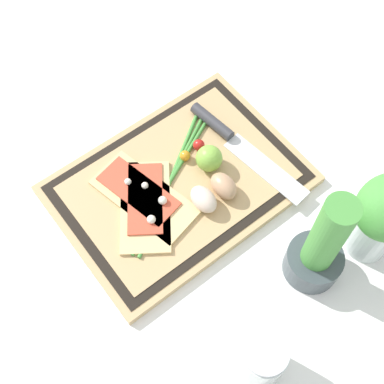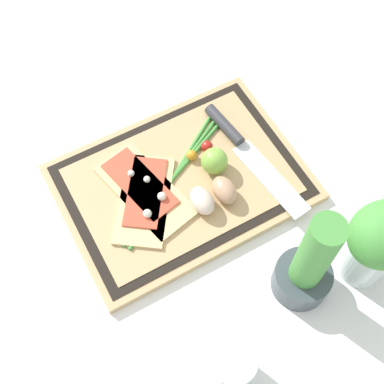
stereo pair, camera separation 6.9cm
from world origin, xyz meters
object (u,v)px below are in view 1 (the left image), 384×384
at_px(pizza_slice_near, 143,195).
at_px(knife, 229,136).
at_px(egg_pink, 204,199).
at_px(lime, 209,158).
at_px(sauce_jar, 261,360).
at_px(cherry_tomato_red, 199,145).
at_px(pizza_slice_far, 145,205).
at_px(herb_pot, 320,250).
at_px(cherry_tomato_yellow, 185,156).
at_px(egg_brown, 224,186).

bearing_deg(pizza_slice_near, knife, -178.92).
bearing_deg(egg_pink, lime, -135.43).
bearing_deg(knife, sauce_jar, 57.08).
relative_size(pizza_slice_near, cherry_tomato_red, 9.47).
bearing_deg(pizza_slice_far, lime, 178.73).
height_order(pizza_slice_near, herb_pot, herb_pot).
height_order(cherry_tomato_yellow, sauce_jar, sauce_jar).
relative_size(lime, cherry_tomato_red, 2.22).
bearing_deg(egg_brown, cherry_tomato_red, -102.25).
bearing_deg(herb_pot, pizza_slice_near, -61.59).
xyz_separation_m(pizza_slice_far, herb_pot, (-0.16, 0.27, 0.06)).
bearing_deg(egg_brown, pizza_slice_far, -25.61).
distance_m(cherry_tomato_red, herb_pot, 0.31).
distance_m(egg_brown, herb_pot, 0.21).
bearing_deg(pizza_slice_far, herb_pot, 121.23).
xyz_separation_m(knife, cherry_tomato_red, (0.06, -0.02, 0.00)).
distance_m(cherry_tomato_red, sauce_jar, 0.41).
xyz_separation_m(cherry_tomato_red, sauce_jar, (0.17, 0.37, 0.01)).
bearing_deg(cherry_tomato_red, egg_brown, 77.75).
distance_m(egg_brown, sauce_jar, 0.31).
bearing_deg(cherry_tomato_yellow, pizza_slice_near, 9.50).
distance_m(egg_brown, cherry_tomato_red, 0.10).
distance_m(knife, egg_brown, 0.12).
distance_m(cherry_tomato_yellow, herb_pot, 0.31).
height_order(pizza_slice_near, lime, lime).
relative_size(egg_brown, cherry_tomato_yellow, 2.87).
distance_m(cherry_tomato_yellow, sauce_jar, 0.40).
distance_m(pizza_slice_near, cherry_tomato_red, 0.15).
relative_size(cherry_tomato_yellow, herb_pot, 0.09).
xyz_separation_m(egg_pink, cherry_tomato_yellow, (-0.03, -0.10, -0.01)).
distance_m(egg_pink, cherry_tomato_yellow, 0.10).
bearing_deg(sauce_jar, knife, -122.92).
xyz_separation_m(pizza_slice_near, cherry_tomato_yellow, (-0.11, -0.02, 0.00)).
relative_size(egg_brown, sauce_jar, 0.54).
relative_size(egg_pink, sauce_jar, 0.54).
relative_size(lime, cherry_tomato_yellow, 2.47).
height_order(egg_pink, cherry_tomato_yellow, egg_pink).
height_order(cherry_tomato_red, sauce_jar, sauce_jar).
bearing_deg(pizza_slice_far, cherry_tomato_yellow, -162.93).
bearing_deg(sauce_jar, pizza_slice_near, -94.23).
bearing_deg(egg_brown, cherry_tomato_yellow, -82.63).
height_order(pizza_slice_far, cherry_tomato_red, pizza_slice_far).
xyz_separation_m(knife, cherry_tomato_yellow, (0.09, -0.01, 0.00)).
height_order(pizza_slice_near, knife, pizza_slice_near).
distance_m(herb_pot, sauce_jar, 0.20).
bearing_deg(cherry_tomato_yellow, herb_pot, 98.19).
xyz_separation_m(pizza_slice_far, sauce_jar, (0.02, 0.34, 0.02)).
relative_size(pizza_slice_far, knife, 0.71).
bearing_deg(pizza_slice_near, lime, 171.26).
distance_m(knife, sauce_jar, 0.43).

